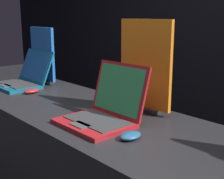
# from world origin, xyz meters

# --- Properties ---
(laptop_front) EXTENTS (0.36, 0.35, 0.24)m
(laptop_front) POSITION_xyz_m (-0.99, 0.36, 0.91)
(laptop_front) COLOR #0F5170
(laptop_front) RESTS_ON display_counter
(mouse_front) EXTENTS (0.07, 0.11, 0.03)m
(mouse_front) POSITION_xyz_m (-0.75, 0.29, 0.87)
(mouse_front) COLOR maroon
(mouse_front) RESTS_ON display_counter
(promo_stand_front) EXTENTS (0.29, 0.07, 0.41)m
(promo_stand_front) POSITION_xyz_m (-0.99, 0.52, 1.04)
(promo_stand_front) COLOR black
(promo_stand_front) RESTS_ON display_counter
(laptop_middle) EXTENTS (0.33, 0.33, 0.27)m
(laptop_middle) POSITION_xyz_m (-0.01, 0.27, 0.91)
(laptop_middle) COLOR maroon
(laptop_middle) RESTS_ON display_counter
(mouse_middle) EXTENTS (0.07, 0.10, 0.03)m
(mouse_middle) POSITION_xyz_m (0.21, 0.22, 0.86)
(mouse_middle) COLOR navy
(mouse_middle) RESTS_ON display_counter
(promo_stand_middle) EXTENTS (0.33, 0.07, 0.47)m
(promo_stand_middle) POSITION_xyz_m (-0.01, 0.55, 1.08)
(promo_stand_middle) COLOR black
(promo_stand_middle) RESTS_ON display_counter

